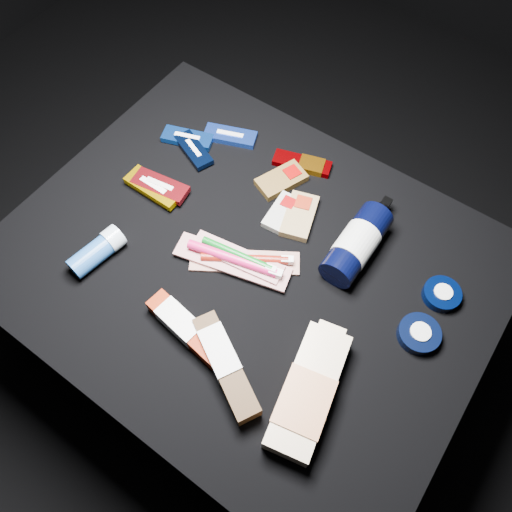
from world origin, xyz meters
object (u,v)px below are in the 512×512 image
Objects in this scene: deodorant_stick at (98,251)px; lotion_bottle at (357,244)px; toothpaste_carton_red at (186,328)px; bodywash_bottle at (308,393)px.

lotion_bottle is at bearing 44.95° from deodorant_stick.
deodorant_stick is 0.64× the size of toothpaste_carton_red.
lotion_bottle is at bearing 70.12° from toothpaste_carton_red.
bodywash_bottle is 1.29× the size of toothpaste_carton_red.
toothpaste_carton_red is at bearing 3.20° from deodorant_stick.
lotion_bottle is 0.91× the size of bodywash_bottle.
lotion_bottle reaches higher than deodorant_stick.
lotion_bottle reaches higher than bodywash_bottle.
bodywash_bottle is (0.08, -0.31, -0.01)m from lotion_bottle.
deodorant_stick is (-0.42, -0.31, -0.01)m from lotion_bottle.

